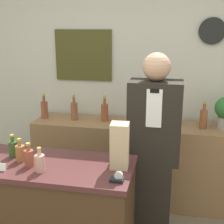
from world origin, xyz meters
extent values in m
cube|color=beige|center=(0.00, 2.00, 1.35)|extent=(5.20, 0.06, 2.70)
cube|color=#443F19|center=(-0.48, 1.96, 1.60)|extent=(0.66, 0.02, 0.57)
cylinder|color=black|center=(0.91, 1.95, 1.88)|extent=(0.27, 0.03, 0.27)
cube|color=#8E6642|center=(0.23, 1.70, 0.45)|extent=(2.38, 0.48, 0.91)
cube|color=#422B19|center=(-0.35, 0.49, 0.45)|extent=(1.28, 0.54, 0.91)
cube|color=#482424|center=(-0.35, 0.49, 0.93)|extent=(1.31, 0.57, 0.04)
cube|color=black|center=(0.41, 1.01, 0.40)|extent=(0.33, 0.26, 0.80)
cube|color=black|center=(0.41, 1.01, 1.15)|extent=(0.44, 0.26, 0.70)
cube|color=white|center=(0.41, 0.88, 1.31)|extent=(0.12, 0.01, 0.31)
cube|color=black|center=(0.41, 0.88, 1.45)|extent=(0.07, 0.01, 0.03)
sphere|color=tan|center=(0.41, 1.01, 1.62)|extent=(0.23, 0.23, 0.23)
cube|color=tan|center=(0.20, 0.54, 1.11)|extent=(0.14, 0.13, 0.33)
cube|color=black|center=(0.22, 0.32, 0.96)|extent=(0.09, 0.06, 0.02)
cylinder|color=silver|center=(0.23, 0.32, 0.99)|extent=(0.06, 0.02, 0.06)
cube|color=white|center=(-0.62, 0.31, 0.98)|extent=(0.09, 0.02, 0.06)
cylinder|color=#315120|center=(-0.65, 0.56, 1.01)|extent=(0.07, 0.07, 0.12)
cylinder|color=#315120|center=(-0.65, 0.56, 1.09)|extent=(0.03, 0.03, 0.04)
cylinder|color=#B29933|center=(-0.65, 0.56, 1.12)|extent=(0.03, 0.03, 0.01)
cylinder|color=#A16135|center=(-0.55, 0.49, 1.01)|extent=(0.07, 0.07, 0.12)
cylinder|color=#A16135|center=(-0.55, 0.49, 1.09)|extent=(0.03, 0.03, 0.04)
cylinder|color=#B29933|center=(-0.55, 0.49, 1.12)|extent=(0.03, 0.03, 0.01)
cylinder|color=brown|center=(-0.45, 0.42, 1.01)|extent=(0.07, 0.07, 0.12)
cylinder|color=brown|center=(-0.45, 0.42, 1.09)|extent=(0.03, 0.03, 0.04)
cylinder|color=#B29933|center=(-0.45, 0.42, 1.12)|extent=(0.03, 0.03, 0.01)
cylinder|color=tan|center=(-0.34, 0.36, 1.01)|extent=(0.07, 0.07, 0.12)
cylinder|color=tan|center=(-0.34, 0.36, 1.09)|extent=(0.03, 0.03, 0.04)
cylinder|color=#B29933|center=(-0.34, 0.36, 1.12)|extent=(0.03, 0.03, 0.01)
cylinder|color=brown|center=(-0.88, 1.70, 1.01)|extent=(0.08, 0.08, 0.19)
cylinder|color=brown|center=(-0.88, 1.70, 1.14)|extent=(0.03, 0.03, 0.07)
cylinder|color=#B29933|center=(-0.88, 1.70, 1.18)|extent=(0.03, 0.03, 0.02)
cylinder|color=brown|center=(-0.53, 1.71, 1.01)|extent=(0.08, 0.08, 0.19)
cylinder|color=brown|center=(-0.53, 1.71, 1.14)|extent=(0.03, 0.03, 0.07)
cylinder|color=#B29933|center=(-0.53, 1.71, 1.18)|extent=(0.03, 0.03, 0.02)
cylinder|color=brown|center=(-0.18, 1.72, 1.01)|extent=(0.08, 0.08, 0.19)
cylinder|color=brown|center=(-0.18, 1.72, 1.14)|extent=(0.03, 0.03, 0.07)
cylinder|color=#B29933|center=(-0.18, 1.72, 1.18)|extent=(0.03, 0.03, 0.02)
cylinder|color=brown|center=(0.17, 1.70, 1.01)|extent=(0.08, 0.08, 0.19)
cylinder|color=brown|center=(0.17, 1.70, 1.14)|extent=(0.03, 0.03, 0.07)
cylinder|color=#B29933|center=(0.17, 1.70, 1.18)|extent=(0.03, 0.03, 0.02)
cylinder|color=brown|center=(0.52, 1.69, 1.01)|extent=(0.08, 0.08, 0.19)
cylinder|color=brown|center=(0.52, 1.69, 1.14)|extent=(0.03, 0.03, 0.07)
cylinder|color=#B29933|center=(0.52, 1.69, 1.18)|extent=(0.03, 0.03, 0.02)
cylinder|color=brown|center=(0.86, 1.68, 1.01)|extent=(0.08, 0.08, 0.19)
cylinder|color=brown|center=(0.86, 1.68, 1.14)|extent=(0.03, 0.03, 0.07)
cylinder|color=#B29933|center=(0.86, 1.68, 1.18)|extent=(0.03, 0.03, 0.02)
camera|label=1|loc=(0.55, -1.49, 1.95)|focal=50.00mm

